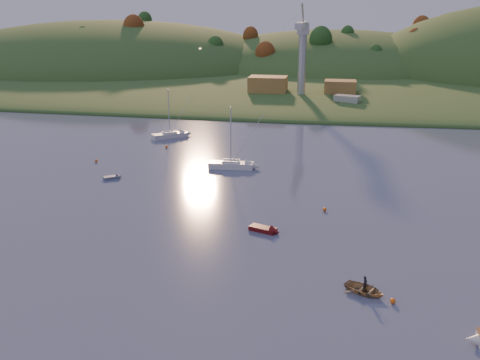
% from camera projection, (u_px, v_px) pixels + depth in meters
% --- Properties ---
extents(ground, '(500.00, 500.00, 0.00)m').
position_uv_depth(ground, '(164.00, 349.00, 42.05)').
color(ground, '#3E4D65').
rests_on(ground, ground).
extents(far_shore, '(620.00, 220.00, 1.50)m').
position_uv_depth(far_shore, '(313.00, 67.00, 257.81)').
color(far_shore, '#264D1E').
rests_on(far_shore, ground).
extents(shore_slope, '(640.00, 150.00, 7.00)m').
position_uv_depth(shore_slope, '(304.00, 84.00, 196.84)').
color(shore_slope, '#264D1E').
rests_on(shore_slope, ground).
extents(hill_left, '(170.00, 140.00, 44.00)m').
position_uv_depth(hill_left, '(112.00, 70.00, 245.09)').
color(hill_left, '#264D1E').
rests_on(hill_left, ground).
extents(hill_center, '(140.00, 120.00, 36.00)m').
position_uv_depth(hill_center, '(333.00, 71.00, 237.34)').
color(hill_center, '#264D1E').
rests_on(hill_center, ground).
extents(hillside_trees, '(280.00, 50.00, 32.00)m').
position_uv_depth(hillside_trees, '(307.00, 77.00, 215.60)').
color(hillside_trees, '#244D1B').
rests_on(hillside_trees, ground).
extents(wharf, '(42.00, 16.00, 2.40)m').
position_uv_depth(wharf, '(312.00, 99.00, 155.28)').
color(wharf, slate).
rests_on(wharf, ground).
extents(shed_west, '(11.00, 8.00, 4.80)m').
position_uv_depth(shed_west, '(268.00, 85.00, 157.36)').
color(shed_west, '#A37436').
rests_on(shed_west, wharf).
extents(shed_east, '(9.00, 7.00, 4.00)m').
position_uv_depth(shed_east, '(340.00, 87.00, 154.82)').
color(shed_east, '#A37436').
rests_on(shed_east, wharf).
extents(dock_crane, '(3.20, 28.00, 20.30)m').
position_uv_depth(dock_crane, '(302.00, 43.00, 147.60)').
color(dock_crane, '#B7B7BC').
rests_on(dock_crane, wharf).
extents(sailboat_near, '(7.23, 6.31, 10.30)m').
position_uv_depth(sailboat_near, '(170.00, 135.00, 112.12)').
color(sailboat_near, silver).
rests_on(sailboat_near, ground).
extents(sailboat_far, '(7.66, 2.66, 10.48)m').
position_uv_depth(sailboat_far, '(231.00, 164.00, 90.38)').
color(sailboat_far, silver).
rests_on(sailboat_far, ground).
extents(canoe, '(4.74, 4.32, 0.80)m').
position_uv_depth(canoe, '(365.00, 289.00, 50.26)').
color(canoe, '#977E53').
rests_on(canoe, ground).
extents(paddler, '(0.58, 0.65, 1.50)m').
position_uv_depth(paddler, '(365.00, 286.00, 50.16)').
color(paddler, black).
rests_on(paddler, ground).
extents(red_tender, '(4.09, 2.55, 1.32)m').
position_uv_depth(red_tender, '(268.00, 230.00, 64.15)').
color(red_tender, '#570C0E').
rests_on(red_tender, ground).
extents(grey_dinghy, '(2.98, 2.63, 1.09)m').
position_uv_depth(grey_dinghy, '(115.00, 177.00, 85.02)').
color(grey_dinghy, slate).
rests_on(grey_dinghy, ground).
extents(work_vessel, '(16.55, 10.63, 4.01)m').
position_uv_depth(work_vessel, '(347.00, 105.00, 143.32)').
color(work_vessel, slate).
rests_on(work_vessel, ground).
extents(buoy_0, '(0.50, 0.50, 0.50)m').
position_uv_depth(buoy_0, '(393.00, 301.00, 48.55)').
color(buoy_0, '#FF620D').
rests_on(buoy_0, ground).
extents(buoy_1, '(0.50, 0.50, 0.50)m').
position_uv_depth(buoy_1, '(325.00, 209.00, 71.05)').
color(buoy_1, '#FF620D').
rests_on(buoy_1, ground).
extents(buoy_2, '(0.50, 0.50, 0.50)m').
position_uv_depth(buoy_2, '(96.00, 160.00, 94.33)').
color(buoy_2, '#FF620D').
rests_on(buoy_2, ground).
extents(buoy_3, '(0.50, 0.50, 0.50)m').
position_uv_depth(buoy_3, '(166.00, 147.00, 104.12)').
color(buoy_3, '#FF620D').
rests_on(buoy_3, ground).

